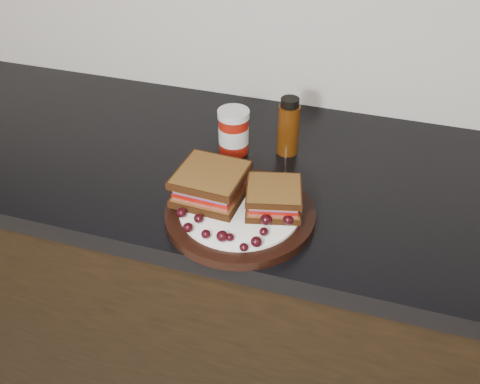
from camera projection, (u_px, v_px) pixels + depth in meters
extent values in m
cube|color=black|center=(160.00, 289.00, 1.48)|extent=(3.96, 0.58, 0.86)
cube|color=black|center=(142.00, 153.00, 1.21)|extent=(3.98, 0.60, 0.04)
cylinder|color=black|center=(240.00, 214.00, 0.99)|extent=(0.28, 0.28, 0.02)
ellipsoid|color=black|center=(181.00, 213.00, 0.96)|extent=(0.02, 0.02, 0.02)
ellipsoid|color=black|center=(199.00, 218.00, 0.95)|extent=(0.02, 0.02, 0.02)
ellipsoid|color=black|center=(188.00, 228.00, 0.93)|extent=(0.02, 0.02, 0.02)
ellipsoid|color=black|center=(206.00, 234.00, 0.91)|extent=(0.02, 0.02, 0.02)
ellipsoid|color=black|center=(222.00, 236.00, 0.91)|extent=(0.02, 0.02, 0.02)
ellipsoid|color=black|center=(230.00, 237.00, 0.91)|extent=(0.02, 0.02, 0.01)
ellipsoid|color=black|center=(244.00, 247.00, 0.89)|extent=(0.02, 0.02, 0.01)
ellipsoid|color=black|center=(256.00, 242.00, 0.90)|extent=(0.02, 0.02, 0.02)
ellipsoid|color=black|center=(264.00, 232.00, 0.92)|extent=(0.02, 0.02, 0.01)
ellipsoid|color=black|center=(266.00, 220.00, 0.94)|extent=(0.02, 0.02, 0.02)
ellipsoid|color=black|center=(288.00, 220.00, 0.94)|extent=(0.02, 0.02, 0.02)
ellipsoid|color=black|center=(283.00, 210.00, 0.97)|extent=(0.02, 0.02, 0.02)
ellipsoid|color=black|center=(285.00, 206.00, 0.97)|extent=(0.02, 0.02, 0.02)
ellipsoid|color=black|center=(281.00, 194.00, 1.00)|extent=(0.02, 0.02, 0.02)
ellipsoid|color=black|center=(217.00, 186.00, 1.02)|extent=(0.02, 0.02, 0.02)
ellipsoid|color=black|center=(217.00, 191.00, 1.01)|extent=(0.02, 0.02, 0.02)
ellipsoid|color=black|center=(199.00, 191.00, 1.01)|extent=(0.02, 0.02, 0.02)
ellipsoid|color=black|center=(200.00, 198.00, 0.99)|extent=(0.02, 0.02, 0.02)
ellipsoid|color=black|center=(213.00, 182.00, 1.03)|extent=(0.02, 0.02, 0.02)
ellipsoid|color=black|center=(215.00, 186.00, 1.02)|extent=(0.02, 0.02, 0.02)
ellipsoid|color=black|center=(206.00, 202.00, 0.98)|extent=(0.02, 0.02, 0.02)
cylinder|color=#9B160B|center=(234.00, 131.00, 1.15)|extent=(0.08, 0.08, 0.10)
cylinder|color=#452006|center=(289.00, 126.00, 1.14)|extent=(0.06, 0.06, 0.13)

